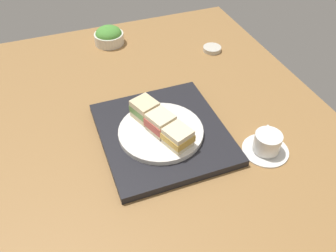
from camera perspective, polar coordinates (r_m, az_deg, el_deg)
The scene contains 9 objects.
ground_plane at distance 102.79cm, azimuth 0.63°, elevation -1.60°, with size 140.00×100.00×3.00cm, color olive.
serving_tray at distance 99.84cm, azimuth -0.82°, elevation -1.18°, with size 36.72×33.97×2.18cm, color black.
sandwich_plate at distance 97.70cm, azimuth -1.16°, elevation -0.92°, with size 23.43×23.43×1.44cm, color silver.
sandwich_near at distance 99.52cm, azimuth -3.73°, elevation 2.65°, with size 8.59×8.00×5.52cm.
sandwich_middle at distance 95.40cm, azimuth -1.18°, elevation 0.54°, with size 8.72×8.40×5.30cm.
sandwich_far at distance 91.66cm, azimuth 1.58°, elevation -1.78°, with size 8.64×8.21×4.98cm.
salad_bowl at distance 142.47cm, azimuth -9.47°, elevation 14.07°, with size 11.22×11.22×6.86cm.
coffee_cup at distance 98.45cm, azimuth 15.58°, elevation -2.78°, with size 12.57×12.57×5.92cm.
small_sauce_dish at distance 137.96cm, azimuth 7.09°, elevation 12.20°, with size 6.78×6.78×1.58cm, color beige.
Camera 1 is at (68.19, -26.89, 70.55)cm, focal length 37.98 mm.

